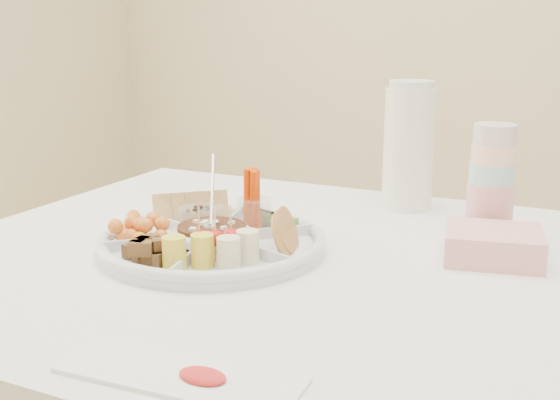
% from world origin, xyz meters
% --- Properties ---
extents(party_tray, '(0.48, 0.48, 0.04)m').
position_xyz_m(party_tray, '(-0.28, -0.03, 0.78)').
color(party_tray, white).
rests_on(party_tray, dining_table).
extents(bean_dip, '(0.15, 0.15, 0.04)m').
position_xyz_m(bean_dip, '(-0.28, -0.03, 0.79)').
color(bean_dip, black).
rests_on(bean_dip, party_tray).
extents(tortillas, '(0.12, 0.12, 0.06)m').
position_xyz_m(tortillas, '(-0.15, -0.00, 0.80)').
color(tortillas, '#945B2D').
rests_on(tortillas, party_tray).
extents(carrot_cucumber, '(0.16, 0.16, 0.11)m').
position_xyz_m(carrot_cucumber, '(-0.24, 0.10, 0.82)').
color(carrot_cucumber, '#E13C00').
rests_on(carrot_cucumber, party_tray).
extents(pita_raisins, '(0.14, 0.14, 0.06)m').
position_xyz_m(pita_raisins, '(-0.37, 0.07, 0.80)').
color(pita_raisins, tan).
rests_on(pita_raisins, party_tray).
extents(cherries, '(0.15, 0.15, 0.05)m').
position_xyz_m(cherries, '(-0.41, -0.06, 0.79)').
color(cherries, orange).
rests_on(cherries, party_tray).
extents(granola_chunks, '(0.12, 0.12, 0.04)m').
position_xyz_m(granola_chunks, '(-0.32, -0.15, 0.79)').
color(granola_chunks, brown).
rests_on(granola_chunks, party_tray).
extents(banana_tomato, '(0.15, 0.15, 0.10)m').
position_xyz_m(banana_tomato, '(-0.19, -0.12, 0.82)').
color(banana_tomato, tan).
rests_on(banana_tomato, party_tray).
extents(cup_stack, '(0.09, 0.09, 0.23)m').
position_xyz_m(cup_stack, '(0.13, 0.26, 0.87)').
color(cup_stack, silver).
rests_on(cup_stack, dining_table).
extents(thermos, '(0.13, 0.13, 0.27)m').
position_xyz_m(thermos, '(-0.06, 0.40, 0.89)').
color(thermos, white).
rests_on(thermos, dining_table).
extents(napkin_stack, '(0.18, 0.16, 0.05)m').
position_xyz_m(napkin_stack, '(0.16, 0.13, 0.78)').
color(napkin_stack, pink).
rests_on(napkin_stack, dining_table).
extents(placemat, '(0.28, 0.11, 0.01)m').
position_xyz_m(placemat, '(-0.09, -0.42, 0.76)').
color(placemat, white).
rests_on(placemat, dining_table).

